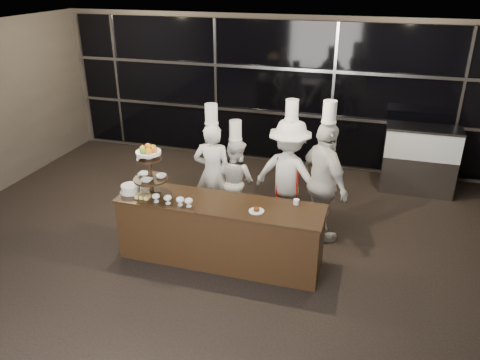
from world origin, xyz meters
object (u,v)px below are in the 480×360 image
(buffet_counter, at_px, (220,232))
(chef_c, at_px, (289,175))
(display_stand, at_px, (150,166))
(chef_d, at_px, (324,183))
(display_case, at_px, (420,156))
(chef_a, at_px, (213,172))
(chef_b, at_px, (236,179))
(layer_cake, at_px, (131,189))

(buffet_counter, relative_size, chef_c, 1.37)
(display_stand, relative_size, chef_d, 0.34)
(chef_c, bearing_deg, display_case, 43.74)
(buffet_counter, relative_size, chef_a, 1.45)
(display_case, bearing_deg, display_stand, -139.63)
(buffet_counter, relative_size, display_case, 2.20)
(buffet_counter, distance_m, display_stand, 1.33)
(chef_b, relative_size, chef_c, 0.81)
(layer_cake, distance_m, chef_d, 2.78)
(layer_cake, xyz_separation_m, chef_a, (0.83, 1.11, -0.11))
(buffet_counter, xyz_separation_m, chef_d, (1.27, 0.99, 0.48))
(chef_a, bearing_deg, buffet_counter, -65.96)
(chef_c, bearing_deg, display_stand, -144.13)
(display_case, xyz_separation_m, chef_a, (-3.22, -2.12, 0.17))
(buffet_counter, relative_size, chef_d, 1.31)
(chef_c, bearing_deg, buffet_counter, -119.83)
(chef_a, relative_size, chef_d, 0.91)
(layer_cake, bearing_deg, chef_d, 21.97)
(chef_b, xyz_separation_m, chef_d, (1.42, -0.23, 0.23))
(chef_c, distance_m, chef_d, 0.62)
(layer_cake, relative_size, display_case, 0.23)
(display_stand, xyz_separation_m, chef_d, (2.27, 0.99, -0.39))
(display_stand, bearing_deg, buffet_counter, 0.01)
(chef_b, bearing_deg, display_case, 34.22)
(display_case, xyz_separation_m, chef_b, (-2.89, -1.96, 0.03))
(buffet_counter, height_order, chef_c, chef_c)
(buffet_counter, bearing_deg, chef_d, 37.86)
(display_stand, height_order, chef_d, chef_d)
(buffet_counter, xyz_separation_m, chef_b, (-0.15, 1.22, 0.25))
(layer_cake, bearing_deg, chef_c, 32.59)
(layer_cake, height_order, display_case, display_case)
(layer_cake, bearing_deg, chef_a, 53.42)
(chef_c, xyz_separation_m, chef_d, (0.56, -0.25, 0.05))
(chef_c, bearing_deg, layer_cake, -147.41)
(chef_b, bearing_deg, chef_a, -155.04)
(chef_a, distance_m, chef_d, 1.75)
(display_stand, xyz_separation_m, chef_b, (0.85, 1.22, -0.62))
(buffet_counter, xyz_separation_m, display_case, (2.74, 3.18, 0.22))
(layer_cake, bearing_deg, display_stand, 9.37)
(display_case, xyz_separation_m, chef_c, (-2.04, -1.95, 0.21))
(layer_cake, xyz_separation_m, display_case, (4.05, 3.23, -0.29))
(layer_cake, distance_m, display_case, 5.19)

